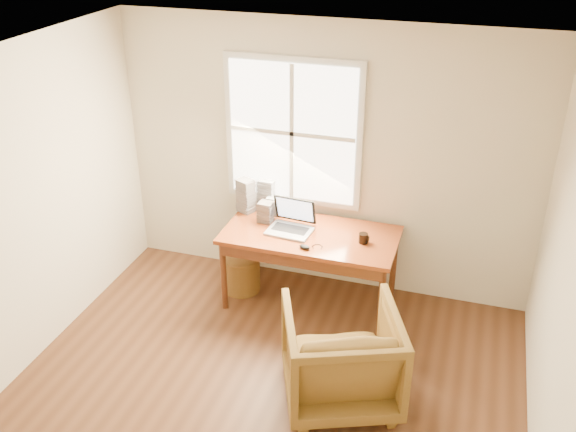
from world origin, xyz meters
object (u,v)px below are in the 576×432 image
at_px(desk, 310,235).
at_px(wicker_stool, 242,273).
at_px(laptop, 289,219).
at_px(cd_stack_a, 267,194).
at_px(coffee_mug, 363,238).
at_px(armchair, 341,356).

relative_size(desk, wicker_stool, 4.39).
xyz_separation_m(desk, laptop, (-0.19, -0.04, 0.16)).
bearing_deg(cd_stack_a, laptop, -48.64).
xyz_separation_m(desk, coffee_mug, (0.49, -0.03, 0.07)).
relative_size(desk, coffee_mug, 17.49).
distance_m(desk, armchair, 1.36).
xyz_separation_m(laptop, cd_stack_a, (-0.35, 0.40, 0.02)).
bearing_deg(armchair, desk, -86.00).
xyz_separation_m(armchair, laptop, (-0.77, 1.14, 0.49)).
distance_m(wicker_stool, cd_stack_a, 0.82).
bearing_deg(coffee_mug, laptop, 172.51).
bearing_deg(wicker_stool, armchair, -42.71).
relative_size(desk, cd_stack_a, 5.17).
xyz_separation_m(desk, cd_stack_a, (-0.54, 0.36, 0.17)).
bearing_deg(armchair, wicker_stool, -64.95).
xyz_separation_m(armchair, coffee_mug, (-0.09, 1.15, 0.40)).
bearing_deg(desk, coffee_mug, -2.98).
xyz_separation_m(coffee_mug, cd_stack_a, (-1.04, 0.38, 0.11)).
bearing_deg(desk, laptop, -167.22).
bearing_deg(armchair, laptop, -78.06).
relative_size(desk, armchair, 1.83).
height_order(wicker_stool, coffee_mug, coffee_mug).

